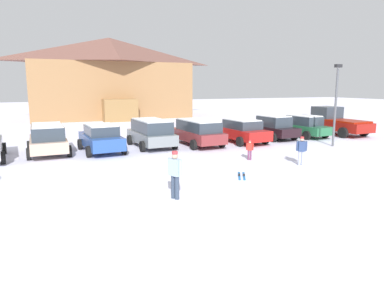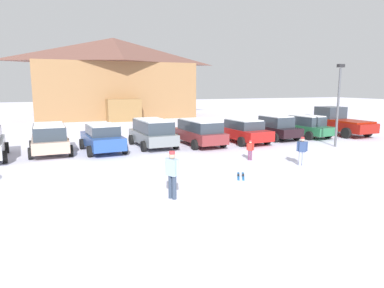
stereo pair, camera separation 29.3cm
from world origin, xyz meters
name	(u,v)px [view 1 (the left image)]	position (x,y,z in m)	size (l,w,h in m)	color
ground	(272,202)	(0.00, 0.00, 0.00)	(160.00, 160.00, 0.00)	white
ski_lodge	(110,78)	(0.22, 33.09, 4.77)	(18.71, 10.44, 9.39)	#956B43
parked_beige_suv	(48,138)	(-6.91, 11.57, 0.91)	(2.36, 4.28, 1.70)	tan
parked_blue_hatchback	(101,138)	(-4.06, 11.09, 0.83)	(2.44, 4.41, 1.63)	#284E9E
parked_grey_wagon	(151,132)	(-0.90, 11.58, 0.94)	(2.45, 4.56, 1.75)	gray
parked_maroon_van	(198,132)	(2.06, 11.04, 0.90)	(2.43, 4.65, 1.67)	maroon
parked_red_sedan	(241,130)	(5.24, 11.00, 0.82)	(2.52, 4.79, 1.60)	red
parked_black_sedan	(273,127)	(8.22, 11.52, 0.85)	(2.38, 4.31, 1.71)	black
parked_green_coupe	(303,126)	(10.97, 11.55, 0.83)	(2.44, 4.75, 1.64)	#256740
pickup_truck	(335,122)	(14.26, 11.67, 0.99)	(2.59, 5.49, 2.15)	maroon
skier_adult_in_blue_parka	(175,172)	(-2.89, 1.55, 0.94)	(0.39, 0.57, 1.67)	#324054
skier_child_in_red_jacket	(250,149)	(2.80, 5.92, 0.59)	(0.31, 0.28, 1.05)	#6C3658
skier_teen_in_navy_coat	(302,149)	(4.49, 3.94, 0.79)	(0.49, 0.32, 1.41)	#9EA8CA
pair_of_skis	(242,176)	(0.75, 3.25, 0.02)	(0.88, 1.28, 0.08)	blue
lamp_post	(336,100)	(9.96, 7.42, 2.92)	(0.44, 0.24, 5.14)	#515459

